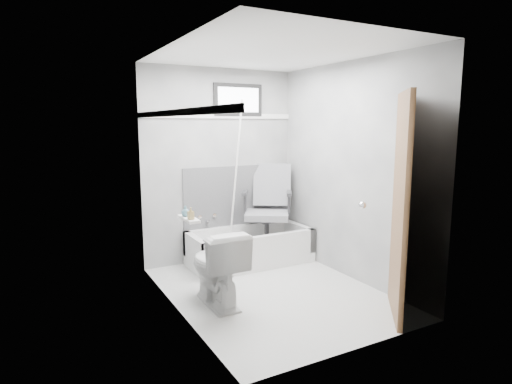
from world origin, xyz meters
TOP-DOWN VIEW (x-y plane):
  - floor at (0.00, 0.00)m, footprint 2.60×2.60m
  - ceiling at (0.00, 0.00)m, footprint 2.60×2.60m
  - wall_back at (0.00, 1.30)m, footprint 2.00×0.02m
  - wall_front at (0.00, -1.30)m, footprint 2.00×0.02m
  - wall_left at (-1.00, 0.00)m, footprint 0.02×2.60m
  - wall_right at (1.00, 0.00)m, footprint 0.02×2.60m
  - bathtub at (0.23, 0.93)m, footprint 1.50×0.70m
  - office_chair at (0.49, 0.96)m, footprint 0.87×0.87m
  - toilet at (-0.62, -0.00)m, footprint 0.43×0.76m
  - door at (0.98, -1.28)m, footprint 0.78×0.78m
  - window at (0.25, 1.29)m, footprint 0.66×0.04m
  - backerboard at (0.25, 1.29)m, footprint 1.50×0.02m
  - trim_back at (0.00, 1.29)m, footprint 2.00×0.02m
  - trim_left at (-0.99, 0.00)m, footprint 0.02×2.60m
  - pole at (0.10, 1.06)m, footprint 0.02×0.42m
  - shelf at (-0.93, -0.13)m, footprint 0.10×0.32m
  - soap_bottle_a at (-0.94, -0.21)m, footprint 0.05×0.05m
  - soap_bottle_b at (-0.94, -0.07)m, footprint 0.10×0.10m
  - faucet at (-0.20, 1.27)m, footprint 0.26×0.10m

SIDE VIEW (x-z plane):
  - floor at x=0.00m, z-range 0.00..0.00m
  - bathtub at x=0.23m, z-range 0.00..0.42m
  - toilet at x=-0.62m, z-range 0.00..0.74m
  - faucet at x=-0.20m, z-range 0.47..0.63m
  - office_chair at x=0.49m, z-range 0.12..1.22m
  - backerboard at x=0.25m, z-range 0.41..1.19m
  - shelf at x=-0.93m, z-range 0.89..0.91m
  - soap_bottle_b at x=-0.94m, z-range 0.91..1.01m
  - soap_bottle_a at x=-0.94m, z-range 0.91..1.02m
  - door at x=0.98m, z-range 0.00..2.00m
  - pole at x=0.10m, z-range 0.09..2.01m
  - wall_back at x=0.00m, z-range 0.00..2.40m
  - wall_front at x=0.00m, z-range 0.00..2.40m
  - wall_left at x=-1.00m, z-range 0.00..2.40m
  - wall_right at x=1.00m, z-range 0.00..2.40m
  - trim_back at x=0.00m, z-range 1.79..1.85m
  - trim_left at x=-0.99m, z-range 1.79..1.85m
  - window at x=0.25m, z-range 1.82..2.22m
  - ceiling at x=0.00m, z-range 2.40..2.40m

